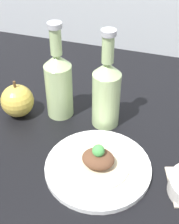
% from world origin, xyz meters
% --- Properties ---
extents(ground_plane, '(1.80, 1.10, 0.04)m').
position_xyz_m(ground_plane, '(0.00, 0.00, -0.02)').
color(ground_plane, black).
extents(plate, '(0.23, 0.23, 0.01)m').
position_xyz_m(plate, '(0.05, -0.06, 0.01)').
color(plate, white).
rests_on(plate, ground_plane).
extents(plated_food, '(0.14, 0.14, 0.06)m').
position_xyz_m(plated_food, '(0.05, -0.06, 0.03)').
color(plated_food, beige).
rests_on(plated_food, plate).
extents(cider_bottle_left, '(0.07, 0.07, 0.25)m').
position_xyz_m(cider_bottle_left, '(-0.11, 0.10, 0.10)').
color(cider_bottle_left, '#B7D18E').
rests_on(cider_bottle_left, ground_plane).
extents(cider_bottle_right, '(0.07, 0.07, 0.25)m').
position_xyz_m(cider_bottle_right, '(0.02, 0.10, 0.10)').
color(cider_bottle_right, '#B7D18E').
rests_on(cider_bottle_right, ground_plane).
extents(apple, '(0.09, 0.09, 0.10)m').
position_xyz_m(apple, '(-0.21, 0.07, 0.04)').
color(apple, gold).
rests_on(apple, ground_plane).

